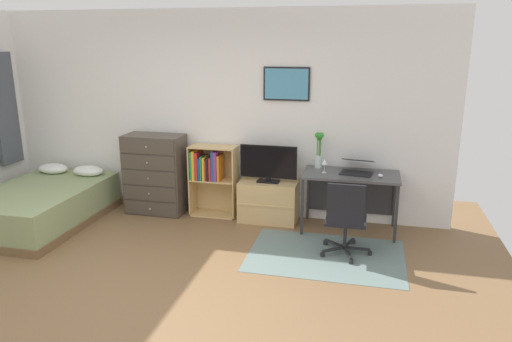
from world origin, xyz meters
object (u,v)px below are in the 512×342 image
at_px(bookshelf, 211,174).
at_px(computer_mouse, 380,176).
at_px(television, 268,164).
at_px(bamboo_vase, 319,149).
at_px(dresser, 155,174).
at_px(tv_stand, 268,201).
at_px(office_chair, 346,217).
at_px(laptop, 357,167).
at_px(wine_glass, 324,162).
at_px(bed, 42,205).
at_px(desk, 351,182).

height_order(bookshelf, computer_mouse, bookshelf).
bearing_deg(television, bookshelf, 175.13).
bearing_deg(television, bamboo_vase, 9.86).
bearing_deg(bookshelf, dresser, -175.47).
xyz_separation_m(dresser, tv_stand, (1.58, 0.02, -0.27)).
bearing_deg(bookshelf, bamboo_vase, 1.62).
bearing_deg(computer_mouse, office_chair, -116.66).
height_order(television, office_chair, television).
bearing_deg(laptop, wine_glass, -156.38).
bearing_deg(tv_stand, wine_glass, -10.63).
relative_size(tv_stand, bamboo_vase, 1.65).
bearing_deg(bookshelf, bed, -158.38).
distance_m(desk, computer_mouse, 0.40).
relative_size(bookshelf, bamboo_vase, 2.10).
distance_m(tv_stand, computer_mouse, 1.48).
relative_size(dresser, computer_mouse, 10.39).
relative_size(dresser, tv_stand, 1.44).
xyz_separation_m(television, bamboo_vase, (0.63, 0.11, 0.21)).
height_order(bed, tv_stand, bed).
bearing_deg(dresser, desk, -0.11).
bearing_deg(bookshelf, office_chair, -26.41).
bearing_deg(office_chair, wine_glass, 113.55).
bearing_deg(bed, bookshelf, 20.87).
xyz_separation_m(bed, office_chair, (3.87, -0.11, 0.21)).
bearing_deg(desk, bed, -169.21).
xyz_separation_m(tv_stand, desk, (1.04, -0.02, 0.34)).
height_order(computer_mouse, wine_glass, wine_glass).
bearing_deg(tv_stand, bamboo_vase, 7.87).
bearing_deg(wine_glass, tv_stand, 169.37).
xyz_separation_m(dresser, bamboo_vase, (2.20, 0.10, 0.45)).
xyz_separation_m(dresser, laptop, (2.69, -0.01, 0.26)).
bearing_deg(computer_mouse, dresser, 177.08).
bearing_deg(office_chair, television, 141.05).
distance_m(dresser, laptop, 2.70).
height_order(dresser, office_chair, dresser).
distance_m(bookshelf, tv_stand, 0.86).
bearing_deg(tv_stand, office_chair, -39.92).
bearing_deg(bamboo_vase, computer_mouse, -18.38).
bearing_deg(desk, laptop, -3.82).
bearing_deg(bamboo_vase, television, -170.14).
bearing_deg(laptop, bed, -161.59).
relative_size(computer_mouse, bamboo_vase, 0.23).
height_order(television, desk, television).
relative_size(computer_mouse, wine_glass, 0.58).
bearing_deg(office_chair, laptop, 85.05).
bearing_deg(computer_mouse, bamboo_vase, 161.62).
height_order(tv_stand, desk, desk).
relative_size(tv_stand, office_chair, 0.87).
distance_m(dresser, television, 1.59).
bearing_deg(bookshelf, desk, -2.06).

